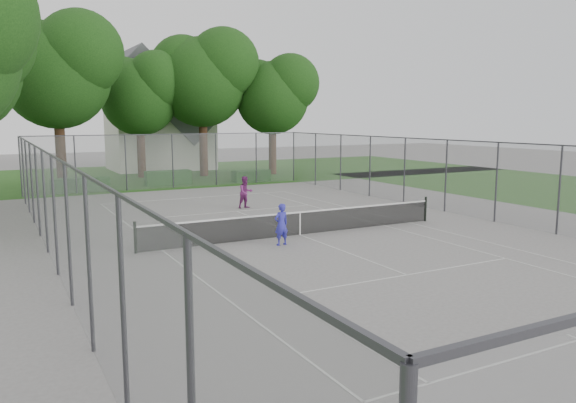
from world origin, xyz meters
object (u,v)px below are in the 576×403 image
girl_player (281,224)px  tennis_net (300,222)px  house (160,121)px  woman_player (246,192)px

girl_player → tennis_net: bearing=-146.6°
tennis_net → house: bearing=84.4°
tennis_net → girl_player: 1.90m
house → girl_player: size_ratio=6.93×
girl_player → woman_player: (2.25, 8.28, 0.05)m
house → girl_player: (-4.45, -32.03, -3.48)m
girl_player → house: bearing=-104.2°
tennis_net → girl_player: size_ratio=8.46×
tennis_net → woman_player: 7.14m
tennis_net → house: house is taller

